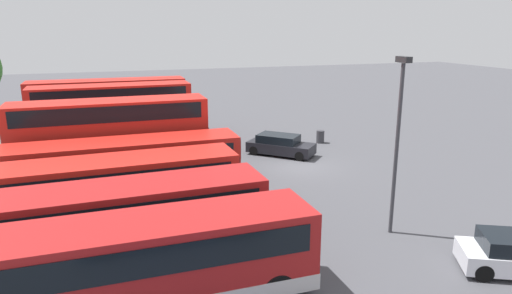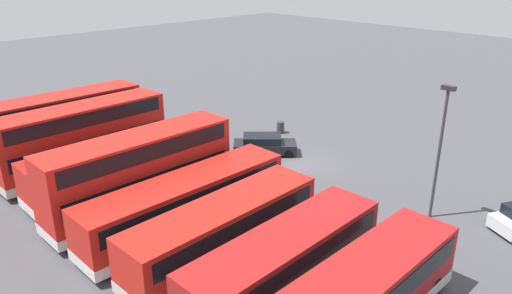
{
  "view_description": "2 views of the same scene",
  "coord_description": "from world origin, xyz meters",
  "views": [
    {
      "loc": [
        -25.52,
        11.75,
        8.6
      ],
      "look_at": [
        -1.62,
        3.51,
        1.95
      ],
      "focal_mm": 32.24,
      "sensor_mm": 36.0,
      "label": 1
    },
    {
      "loc": [
        -20.13,
        23.86,
        13.46
      ],
      "look_at": [
        1.27,
        2.59,
        1.61
      ],
      "focal_mm": 34.01,
      "sensor_mm": 36.0,
      "label": 2
    }
  ],
  "objects": [
    {
      "name": "bus_single_deck_sixth",
      "position": [
        5.22,
        11.08,
        1.62
      ],
      "size": [
        2.79,
        10.45,
        2.95
      ],
      "color": "red",
      "rests_on": "ground"
    },
    {
      "name": "bus_single_deck_second",
      "position": [
        -8.91,
        10.96,
        1.62
      ],
      "size": [
        2.8,
        10.22,
        2.95
      ],
      "color": "#A51919",
      "rests_on": "ground"
    },
    {
      "name": "ground_plane",
      "position": [
        0.0,
        0.0,
        0.0
      ],
      "size": [
        140.0,
        140.0,
        0.0
      ],
      "primitive_type": "plane",
      "color": "#47474C"
    },
    {
      "name": "bus_double_decker_seventh",
      "position": [
        9.1,
        10.87,
        2.45
      ],
      "size": [
        2.68,
        11.29,
        4.55
      ],
      "color": "red",
      "rests_on": "ground"
    },
    {
      "name": "bus_single_deck_third",
      "position": [
        -5.18,
        11.12,
        1.62
      ],
      "size": [
        2.8,
        10.47,
        2.95
      ],
      "color": "red",
      "rests_on": "ground"
    },
    {
      "name": "bus_double_decker_fifth",
      "position": [
        1.62,
        11.24,
        2.45
      ],
      "size": [
        2.68,
        10.99,
        4.55
      ],
      "color": "red",
      "rests_on": "ground"
    },
    {
      "name": "bus_single_deck_fourth",
      "position": [
        -1.76,
        10.71,
        1.62
      ],
      "size": [
        2.67,
        11.82,
        2.95
      ],
      "color": "red",
      "rests_on": "ground"
    },
    {
      "name": "waste_bin_yellow",
      "position": [
        5.02,
        -3.97,
        0.47
      ],
      "size": [
        0.6,
        0.6,
        0.95
      ],
      "primitive_type": "cylinder",
      "color": "#333338",
      "rests_on": "ground"
    },
    {
      "name": "lamp_post_tall",
      "position": [
        -10.16,
        0.32,
        4.41
      ],
      "size": [
        0.7,
        0.3,
        7.47
      ],
      "color": "#38383D",
      "rests_on": "ground"
    },
    {
      "name": "bus_double_decker_far_end",
      "position": [
        12.57,
        11.03,
        2.45
      ],
      "size": [
        2.78,
        12.08,
        4.55
      ],
      "color": "red",
      "rests_on": "ground"
    },
    {
      "name": "car_hatchback_silver",
      "position": [
        2.81,
        0.22,
        0.7
      ],
      "size": [
        4.46,
        4.51,
        1.43
      ],
      "color": "black",
      "rests_on": "ground"
    }
  ]
}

